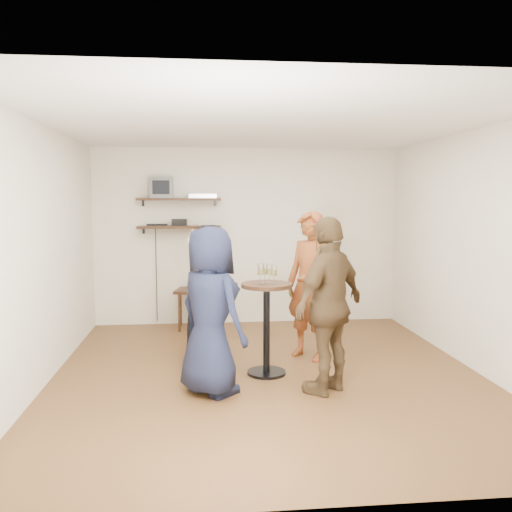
{
  "coord_description": "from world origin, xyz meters",
  "views": [
    {
      "loc": [
        -0.69,
        -5.52,
        1.85
      ],
      "look_at": [
        -0.08,
        0.4,
        1.23
      ],
      "focal_mm": 38.0,
      "sensor_mm": 36.0,
      "label": 1
    }
  ],
  "objects_px": {
    "dvd_deck": "(203,196)",
    "side_table": "(193,296)",
    "crt_monitor": "(162,187)",
    "person_plaid": "(310,285)",
    "person_dark": "(213,293)",
    "person_brown": "(329,305)",
    "person_navy": "(210,311)",
    "drinks_table": "(267,316)",
    "radio": "(179,222)"
  },
  "relations": [
    {
      "from": "person_brown",
      "to": "drinks_table",
      "type": "bearing_deg",
      "value": -90.0
    },
    {
      "from": "dvd_deck",
      "to": "person_navy",
      "type": "xyz_separation_m",
      "value": [
        0.05,
        -2.85,
        -1.1
      ]
    },
    {
      "from": "radio",
      "to": "person_navy",
      "type": "height_order",
      "value": "person_navy"
    },
    {
      "from": "dvd_deck",
      "to": "crt_monitor",
      "type": "bearing_deg",
      "value": 180.0
    },
    {
      "from": "dvd_deck",
      "to": "side_table",
      "type": "xyz_separation_m",
      "value": [
        -0.15,
        -0.21,
        -1.42
      ]
    },
    {
      "from": "person_plaid",
      "to": "person_navy",
      "type": "bearing_deg",
      "value": -91.35
    },
    {
      "from": "person_dark",
      "to": "person_navy",
      "type": "relative_size",
      "value": 0.97
    },
    {
      "from": "radio",
      "to": "person_navy",
      "type": "bearing_deg",
      "value": -82.22
    },
    {
      "from": "crt_monitor",
      "to": "person_dark",
      "type": "bearing_deg",
      "value": -69.15
    },
    {
      "from": "radio",
      "to": "person_brown",
      "type": "bearing_deg",
      "value": -62.52
    },
    {
      "from": "dvd_deck",
      "to": "radio",
      "type": "xyz_separation_m",
      "value": [
        -0.34,
        0.0,
        -0.38
      ]
    },
    {
      "from": "person_plaid",
      "to": "person_dark",
      "type": "distance_m",
      "value": 1.13
    },
    {
      "from": "dvd_deck",
      "to": "person_navy",
      "type": "relative_size",
      "value": 0.25
    },
    {
      "from": "side_table",
      "to": "person_brown",
      "type": "relative_size",
      "value": 0.34
    },
    {
      "from": "drinks_table",
      "to": "person_dark",
      "type": "relative_size",
      "value": 0.62
    },
    {
      "from": "dvd_deck",
      "to": "person_dark",
      "type": "bearing_deg",
      "value": -86.95
    },
    {
      "from": "dvd_deck",
      "to": "radio",
      "type": "relative_size",
      "value": 1.82
    },
    {
      "from": "drinks_table",
      "to": "person_dark",
      "type": "height_order",
      "value": "person_dark"
    },
    {
      "from": "crt_monitor",
      "to": "dvd_deck",
      "type": "relative_size",
      "value": 0.8
    },
    {
      "from": "crt_monitor",
      "to": "radio",
      "type": "xyz_separation_m",
      "value": [
        0.24,
        0.0,
        -0.5
      ]
    },
    {
      "from": "dvd_deck",
      "to": "drinks_table",
      "type": "xyz_separation_m",
      "value": [
        0.65,
        -2.34,
        -1.27
      ]
    },
    {
      "from": "crt_monitor",
      "to": "dvd_deck",
      "type": "xyz_separation_m",
      "value": [
        0.58,
        0.0,
        -0.12
      ]
    },
    {
      "from": "person_brown",
      "to": "dvd_deck",
      "type": "bearing_deg",
      "value": -110.4
    },
    {
      "from": "drinks_table",
      "to": "person_brown",
      "type": "distance_m",
      "value": 0.82
    },
    {
      "from": "radio",
      "to": "person_plaid",
      "type": "height_order",
      "value": "person_plaid"
    },
    {
      "from": "radio",
      "to": "drinks_table",
      "type": "bearing_deg",
      "value": -67.11
    },
    {
      "from": "person_dark",
      "to": "person_brown",
      "type": "height_order",
      "value": "person_brown"
    },
    {
      "from": "drinks_table",
      "to": "person_plaid",
      "type": "xyz_separation_m",
      "value": [
        0.57,
        0.54,
        0.23
      ]
    },
    {
      "from": "side_table",
      "to": "person_navy",
      "type": "relative_size",
      "value": 0.36
    },
    {
      "from": "drinks_table",
      "to": "person_dark",
      "type": "distance_m",
      "value": 0.8
    },
    {
      "from": "side_table",
      "to": "drinks_table",
      "type": "relative_size",
      "value": 0.58
    },
    {
      "from": "crt_monitor",
      "to": "person_navy",
      "type": "xyz_separation_m",
      "value": [
        0.63,
        -2.85,
        -1.22
      ]
    },
    {
      "from": "dvd_deck",
      "to": "person_brown",
      "type": "xyz_separation_m",
      "value": [
        1.18,
        -2.92,
        -1.05
      ]
    },
    {
      "from": "side_table",
      "to": "dvd_deck",
      "type": "bearing_deg",
      "value": 54.27
    },
    {
      "from": "side_table",
      "to": "drinks_table",
      "type": "bearing_deg",
      "value": -69.41
    },
    {
      "from": "dvd_deck",
      "to": "person_plaid",
      "type": "distance_m",
      "value": 2.41
    },
    {
      "from": "crt_monitor",
      "to": "person_navy",
      "type": "relative_size",
      "value": 0.2
    },
    {
      "from": "crt_monitor",
      "to": "person_plaid",
      "type": "xyz_separation_m",
      "value": [
        1.8,
        -1.8,
        -1.16
      ]
    },
    {
      "from": "crt_monitor",
      "to": "dvd_deck",
      "type": "height_order",
      "value": "crt_monitor"
    },
    {
      "from": "side_table",
      "to": "person_navy",
      "type": "height_order",
      "value": "person_navy"
    },
    {
      "from": "crt_monitor",
      "to": "person_navy",
      "type": "height_order",
      "value": "crt_monitor"
    },
    {
      "from": "person_navy",
      "to": "person_plaid",
      "type": "bearing_deg",
      "value": -88.65
    },
    {
      "from": "crt_monitor",
      "to": "person_brown",
      "type": "xyz_separation_m",
      "value": [
        1.76,
        -2.92,
        -1.17
      ]
    },
    {
      "from": "dvd_deck",
      "to": "drinks_table",
      "type": "relative_size",
      "value": 0.41
    },
    {
      "from": "person_plaid",
      "to": "side_table",
      "type": "bearing_deg",
      "value": 177.49
    },
    {
      "from": "dvd_deck",
      "to": "person_navy",
      "type": "bearing_deg",
      "value": -88.98
    },
    {
      "from": "dvd_deck",
      "to": "person_dark",
      "type": "distance_m",
      "value": 2.1
    },
    {
      "from": "drinks_table",
      "to": "person_plaid",
      "type": "bearing_deg",
      "value": 43.35
    },
    {
      "from": "dvd_deck",
      "to": "drinks_table",
      "type": "distance_m",
      "value": 2.74
    },
    {
      "from": "radio",
      "to": "side_table",
      "type": "height_order",
      "value": "radio"
    }
  ]
}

